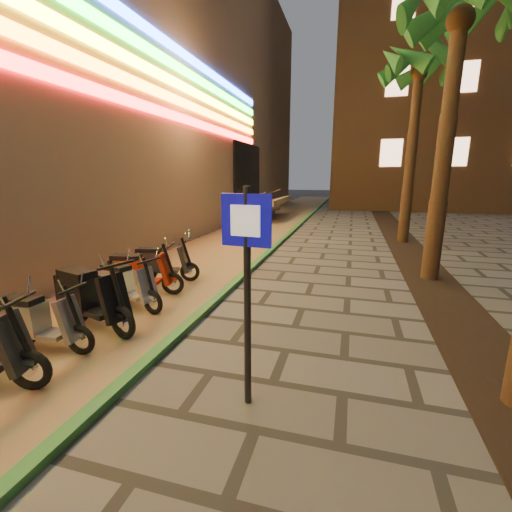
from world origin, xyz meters
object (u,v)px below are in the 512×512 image
(scooter_9, at_px, (138,272))
(scooter_10, at_px, (159,263))
(scooter_7, at_px, (89,296))
(scooter_8, at_px, (125,284))
(scooter_6, at_px, (37,321))
(pedestrian_sign, at_px, (247,270))

(scooter_9, relative_size, scooter_10, 1.05)
(scooter_7, relative_size, scooter_10, 1.16)
(scooter_8, bearing_deg, scooter_7, -77.06)
(scooter_8, bearing_deg, scooter_6, -81.48)
(pedestrian_sign, relative_size, scooter_9, 1.51)
(scooter_9, bearing_deg, scooter_7, -93.57)
(pedestrian_sign, height_order, scooter_7, pedestrian_sign)
(scooter_7, xyz_separation_m, scooter_8, (0.02, 0.93, -0.08))
(pedestrian_sign, bearing_deg, scooter_7, 163.91)
(scooter_6, height_order, scooter_8, scooter_8)
(scooter_6, xyz_separation_m, scooter_8, (0.19, 1.78, 0.01))
(scooter_8, bearing_deg, pedestrian_sign, -19.87)
(scooter_6, xyz_separation_m, scooter_9, (-0.04, 2.53, 0.03))
(scooter_7, bearing_deg, scooter_9, 113.12)
(pedestrian_sign, bearing_deg, scooter_9, 144.05)
(scooter_6, bearing_deg, scooter_9, 88.03)
(pedestrian_sign, distance_m, scooter_10, 5.18)
(scooter_9, xyz_separation_m, scooter_10, (-0.04, 0.91, -0.02))
(pedestrian_sign, distance_m, scooter_7, 3.50)
(scooter_10, bearing_deg, pedestrian_sign, -64.05)
(scooter_9, bearing_deg, scooter_6, -99.50)
(scooter_6, relative_size, scooter_10, 0.97)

